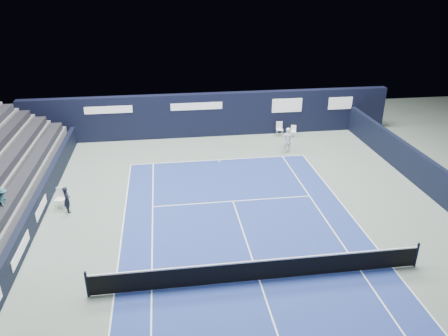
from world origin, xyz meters
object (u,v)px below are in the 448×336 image
object	(u,v)px
folding_chair_back_a	(279,126)
tennis_player	(287,140)
folding_chair_back_b	(293,130)
line_judge_chair	(60,197)
tennis_net	(260,270)

from	to	relation	value
folding_chair_back_a	tennis_player	size ratio (longest dim) A/B	0.62
folding_chair_back_b	line_judge_chair	bearing A→B (deg)	-132.26
tennis_net	tennis_player	distance (m)	13.44
line_judge_chair	tennis_net	world-z (taller)	tennis_net
folding_chair_back_a	line_judge_chair	world-z (taller)	line_judge_chair
folding_chair_back_b	tennis_player	world-z (taller)	tennis_player
folding_chair_back_a	line_judge_chair	distance (m)	16.12
folding_chair_back_b	line_judge_chair	distance (m)	16.72
folding_chair_back_a	tennis_player	distance (m)	3.17
folding_chair_back_b	tennis_player	distance (m)	3.05
folding_chair_back_b	tennis_net	distance (m)	16.45
line_judge_chair	tennis_net	size ratio (longest dim) A/B	0.08
folding_chair_back_a	folding_chair_back_b	world-z (taller)	folding_chair_back_a
folding_chair_back_a	line_judge_chair	bearing A→B (deg)	-143.00
folding_chair_back_b	line_judge_chair	xyz separation A→B (m)	(-14.50, -8.33, 0.11)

